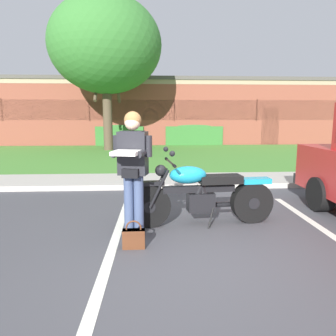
{
  "coord_description": "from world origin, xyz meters",
  "views": [
    {
      "loc": [
        -0.58,
        -3.6,
        1.64
      ],
      "look_at": [
        -0.32,
        1.19,
        0.85
      ],
      "focal_mm": 33.64,
      "sensor_mm": 36.0,
      "label": 1
    }
  ],
  "objects": [
    {
      "name": "curb_strip",
      "position": [
        0.0,
        3.43,
        0.06
      ],
      "size": [
        60.0,
        0.2,
        0.12
      ],
      "primitive_type": "cube",
      "color": "#ADA89E",
      "rests_on": "ground"
    },
    {
      "name": "shade_tree",
      "position": [
        -2.6,
        11.59,
        4.84
      ],
      "size": [
        5.13,
        5.13,
        7.03
      ],
      "color": "#4C3D2D",
      "rests_on": "ground"
    },
    {
      "name": "rider_person",
      "position": [
        -0.83,
        0.59,
        1.01
      ],
      "size": [
        0.53,
        0.63,
        1.7
      ],
      "color": "black",
      "rests_on": "ground"
    },
    {
      "name": "ground_plane",
      "position": [
        0.0,
        0.0,
        0.0
      ],
      "size": [
        140.0,
        140.0,
        0.0
      ],
      "primitive_type": "plane",
      "color": "#424247"
    },
    {
      "name": "grass_lawn",
      "position": [
        0.0,
        9.49,
        0.03
      ],
      "size": [
        60.0,
        8.92,
        0.06
      ],
      "primitive_type": "cube",
      "color": "#478433",
      "rests_on": "ground"
    },
    {
      "name": "handbag",
      "position": [
        -0.81,
        0.16,
        0.14
      ],
      "size": [
        0.28,
        0.13,
        0.36
      ],
      "color": "#562D19",
      "rests_on": "ground"
    },
    {
      "name": "hedge_center_left",
      "position": [
        1.86,
        14.32,
        0.65
      ],
      "size": [
        3.21,
        0.9,
        1.24
      ],
      "color": "#336B2D",
      "rests_on": "ground"
    },
    {
      "name": "motorcycle",
      "position": [
        0.27,
        1.0,
        0.48
      ],
      "size": [
        2.24,
        0.82,
        1.18
      ],
      "color": "black",
      "rests_on": "ground"
    },
    {
      "name": "hedge_left",
      "position": [
        -2.3,
        14.32,
        0.65
      ],
      "size": [
        2.64,
        0.9,
        1.24
      ],
      "color": "#336B2D",
      "rests_on": "ground"
    },
    {
      "name": "brick_building",
      "position": [
        0.74,
        19.61,
        1.92
      ],
      "size": [
        27.55,
        11.37,
        3.82
      ],
      "color": "brown",
      "rests_on": "ground"
    },
    {
      "name": "stall_stripe_0",
      "position": [
        -1.08,
        0.2,
        0.0
      ],
      "size": [
        0.19,
        4.4,
        0.01
      ],
      "primitive_type": "cube",
      "rotation": [
        0.0,
        0.0,
        -0.01
      ],
      "color": "silver",
      "rests_on": "ground"
    },
    {
      "name": "concrete_walk",
      "position": [
        0.0,
        4.28,
        0.04
      ],
      "size": [
        60.0,
        1.5,
        0.08
      ],
      "primitive_type": "cube",
      "color": "#ADA89E",
      "rests_on": "ground"
    }
  ]
}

